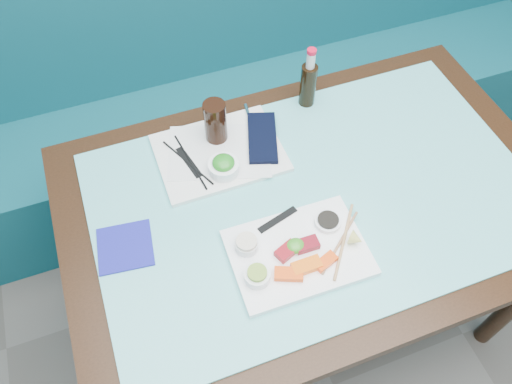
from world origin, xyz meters
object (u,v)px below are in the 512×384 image
object	(u,v)px
serving_tray	(219,153)
cola_glass	(215,122)
sashimi_plate	(298,253)
cola_bottle_body	(308,85)
blue_napkin	(125,247)
booth_bench	(227,98)
seaweed_bowl	(224,167)
dining_table	(312,213)

from	to	relation	value
serving_tray	cola_glass	xyz separation A→B (m)	(0.01, 0.05, 0.07)
sashimi_plate	cola_bottle_body	size ratio (longest dim) A/B	2.40
serving_tray	blue_napkin	xyz separation A→B (m)	(-0.33, -0.21, -0.00)
serving_tray	blue_napkin	world-z (taller)	serving_tray
booth_bench	sashimi_plate	distance (m)	1.07
serving_tray	cola_bottle_body	xyz separation A→B (m)	(0.33, 0.11, 0.07)
booth_bench	cola_glass	distance (m)	0.75
serving_tray	cola_glass	world-z (taller)	cola_glass
sashimi_plate	cola_bottle_body	xyz separation A→B (m)	(0.24, 0.50, 0.06)
seaweed_bowl	serving_tray	bearing A→B (deg)	82.41
dining_table	blue_napkin	xyz separation A→B (m)	(-0.53, 0.02, 0.09)
sashimi_plate	cola_glass	world-z (taller)	cola_glass
booth_bench	seaweed_bowl	xyz separation A→B (m)	(-0.21, -0.68, 0.41)
seaweed_bowl	blue_napkin	xyz separation A→B (m)	(-0.32, -0.14, -0.03)
dining_table	cola_bottle_body	size ratio (longest dim) A/B	9.72
sashimi_plate	serving_tray	distance (m)	0.40
sashimi_plate	seaweed_bowl	distance (m)	0.33
serving_tray	seaweed_bowl	world-z (taller)	seaweed_bowl
booth_bench	cola_bottle_body	xyz separation A→B (m)	(0.12, -0.49, 0.46)
sashimi_plate	cola_glass	xyz separation A→B (m)	(-0.08, 0.44, 0.07)
booth_bench	seaweed_bowl	distance (m)	0.82
serving_tray	booth_bench	bearing A→B (deg)	71.03
blue_napkin	cola_bottle_body	bearing A→B (deg)	26.36
sashimi_plate	cola_bottle_body	distance (m)	0.56
booth_bench	dining_table	bearing A→B (deg)	-90.00
serving_tray	cola_bottle_body	bearing A→B (deg)	18.28
cola_glass	cola_bottle_body	size ratio (longest dim) A/B	0.94
serving_tray	cola_bottle_body	world-z (taller)	cola_bottle_body
dining_table	cola_glass	xyz separation A→B (m)	(-0.19, 0.29, 0.17)
cola_glass	dining_table	bearing A→B (deg)	-56.19
seaweed_bowl	cola_glass	bearing A→B (deg)	81.25
sashimi_plate	cola_glass	size ratio (longest dim) A/B	2.55
cola_bottle_body	booth_bench	bearing A→B (deg)	104.10
seaweed_bowl	blue_napkin	bearing A→B (deg)	-156.37
cola_glass	serving_tray	bearing A→B (deg)	-100.30
serving_tray	cola_bottle_body	distance (m)	0.35
cola_bottle_body	blue_napkin	world-z (taller)	cola_bottle_body
booth_bench	cola_bottle_body	bearing A→B (deg)	-75.90
dining_table	cola_bottle_body	xyz separation A→B (m)	(0.12, 0.34, 0.16)
dining_table	seaweed_bowl	xyz separation A→B (m)	(-0.21, 0.16, 0.12)
cola_glass	blue_napkin	world-z (taller)	cola_glass
booth_bench	serving_tray	distance (m)	0.75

